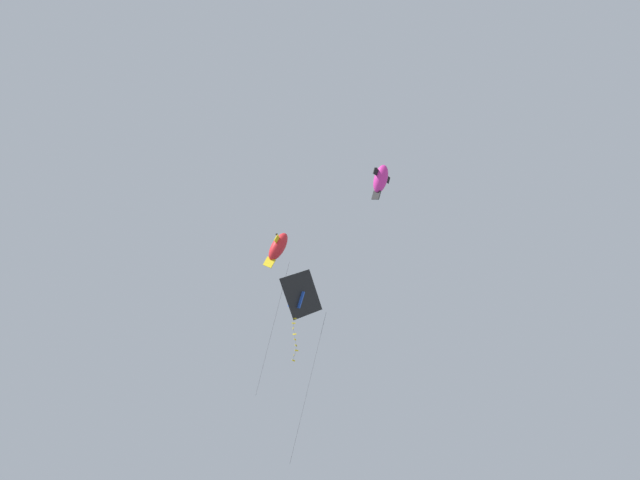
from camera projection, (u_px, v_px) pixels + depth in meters
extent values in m
ellipsoid|color=red|center=(278.00, 247.00, 46.30)|extent=(1.19, 1.46, 1.62)
cube|color=yellow|center=(278.00, 240.00, 46.02)|extent=(0.57, 0.40, 0.31)
cube|color=yellow|center=(282.00, 247.00, 46.69)|extent=(0.57, 0.40, 0.31)
cube|color=yellow|center=(269.00, 262.00, 46.05)|extent=(0.30, 0.60, 0.64)
sphere|color=black|center=(277.00, 234.00, 46.39)|extent=(0.17, 0.19, 0.16)
sphere|color=black|center=(279.00, 238.00, 46.74)|extent=(0.17, 0.19, 0.16)
cylinder|color=#47474C|center=(273.00, 326.00, 43.86)|extent=(1.41, 0.62, 6.79)
ellipsoid|color=#DB2D93|center=(381.00, 179.00, 46.22)|extent=(0.71, 1.06, 1.55)
cube|color=black|center=(377.00, 172.00, 46.00)|extent=(0.51, 0.15, 0.31)
cube|color=black|center=(386.00, 179.00, 46.51)|extent=(0.51, 0.15, 0.31)
cube|color=black|center=(376.00, 195.00, 46.02)|extent=(0.05, 0.57, 0.57)
sphere|color=black|center=(376.00, 169.00, 46.38)|extent=(0.11, 0.14, 0.14)
sphere|color=black|center=(381.00, 172.00, 46.64)|extent=(0.11, 0.14, 0.14)
pyramid|color=black|center=(300.00, 295.00, 45.69)|extent=(2.94, 1.13, 1.76)
cube|color=blue|center=(296.00, 299.00, 45.72)|extent=(0.22, 0.92, 1.01)
cube|color=blue|center=(305.00, 280.00, 45.93)|extent=(0.73, 0.23, 0.20)
cylinder|color=#47474C|center=(295.00, 316.00, 45.35)|extent=(0.04, 0.02, 0.26)
cube|color=yellow|center=(295.00, 319.00, 45.30)|extent=(0.11, 0.15, 0.06)
cylinder|color=#47474C|center=(294.00, 321.00, 45.21)|extent=(0.02, 0.09, 0.26)
cube|color=yellow|center=(294.00, 323.00, 45.12)|extent=(0.13, 0.13, 0.06)
cylinder|color=#47474C|center=(293.00, 326.00, 45.05)|extent=(0.02, 0.04, 0.26)
cube|color=yellow|center=(293.00, 328.00, 44.99)|extent=(0.12, 0.15, 0.06)
cylinder|color=#47474C|center=(294.00, 331.00, 44.96)|extent=(0.02, 0.11, 0.26)
cube|color=yellow|center=(295.00, 334.00, 44.93)|extent=(0.09, 0.16, 0.06)
cylinder|color=#47474C|center=(295.00, 337.00, 44.88)|extent=(0.03, 0.03, 0.26)
cube|color=yellow|center=(295.00, 339.00, 44.82)|extent=(0.17, 0.06, 0.06)
cylinder|color=#47474C|center=(295.00, 342.00, 44.80)|extent=(0.02, 0.10, 0.26)
cube|color=yellow|center=(296.00, 345.00, 44.77)|extent=(0.17, 0.05, 0.06)
cylinder|color=#47474C|center=(296.00, 348.00, 44.70)|extent=(0.06, 0.02, 0.26)
cube|color=yellow|center=(297.00, 350.00, 44.62)|extent=(0.16, 0.10, 0.06)
cylinder|color=#47474C|center=(295.00, 353.00, 44.53)|extent=(0.06, 0.14, 0.27)
cube|color=yellow|center=(294.00, 355.00, 44.44)|extent=(0.14, 0.13, 0.06)
cylinder|color=#47474C|center=(294.00, 358.00, 44.37)|extent=(0.01, 0.03, 0.26)
cube|color=yellow|center=(293.00, 361.00, 44.30)|extent=(0.17, 0.04, 0.06)
cylinder|color=#47474C|center=(309.00, 384.00, 43.01)|extent=(2.03, 0.38, 7.45)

